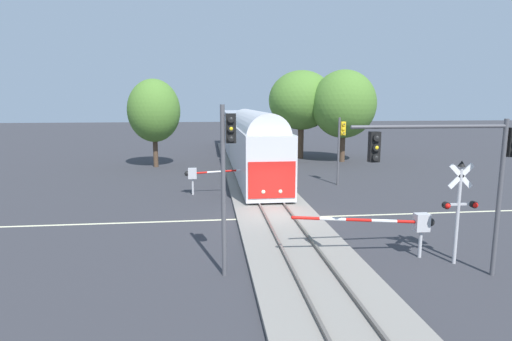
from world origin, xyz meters
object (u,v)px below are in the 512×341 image
object	(u,v)px
oak_behind_train	(154,111)
elm_centre_background	(301,100)
crossing_signal_mast	(459,202)
traffic_signal_far_side	(341,140)
oak_far_right	(344,104)
commuter_train	(244,136)
traffic_signal_near_right	(459,159)
crossing_gate_far	(201,174)
crossing_gate_near	(406,223)
traffic_signal_median	(227,164)

from	to	relation	value
oak_behind_train	elm_centre_background	bearing A→B (deg)	16.18
oak_behind_train	crossing_signal_mast	bearing A→B (deg)	-61.17
traffic_signal_far_side	oak_far_right	bearing A→B (deg)	71.08
commuter_train	elm_centre_background	world-z (taller)	elm_centre_background
traffic_signal_near_right	crossing_gate_far	bearing A→B (deg)	121.63
crossing_signal_mast	crossing_gate_far	xyz separation A→B (m)	(-9.83, 13.32, -1.03)
oak_behind_train	elm_centre_background	xyz separation A→B (m)	(15.09, 4.38, 0.98)
crossing_signal_mast	traffic_signal_near_right	bearing A→B (deg)	-127.12
traffic_signal_far_side	oak_behind_train	distance (m)	18.22
commuter_train	crossing_gate_near	bearing A→B (deg)	-81.36
commuter_train	traffic_signal_median	bearing A→B (deg)	-96.21
crossing_signal_mast	traffic_signal_near_right	distance (m)	2.34
crossing_signal_mast	commuter_train	bearing A→B (deg)	101.69
traffic_signal_far_side	traffic_signal_near_right	xyz separation A→B (m)	(-1.32, -16.65, 0.89)
traffic_signal_far_side	oak_behind_train	xyz separation A→B (m)	(-14.73, 10.55, 1.96)
commuter_train	crossing_gate_far	distance (m)	14.85
oak_far_right	traffic_signal_far_side	bearing A→B (deg)	-108.92
oak_behind_train	elm_centre_background	size ratio (longest dim) A/B	0.87
crossing_gate_near	traffic_signal_near_right	size ratio (longest dim) A/B	0.98
elm_centre_background	commuter_train	bearing A→B (deg)	-156.08
crossing_gate_far	traffic_signal_near_right	world-z (taller)	traffic_signal_near_right
crossing_gate_far	oak_behind_train	xyz separation A→B (m)	(-4.49, 12.69, 3.91)
crossing_gate_far	oak_far_right	bearing A→B (deg)	44.46
traffic_signal_far_side	oak_behind_train	bearing A→B (deg)	144.41
crossing_gate_far	crossing_gate_near	bearing A→B (deg)	-56.81
commuter_train	oak_behind_train	distance (m)	9.11
crossing_signal_mast	traffic_signal_near_right	size ratio (longest dim) A/B	0.68
traffic_signal_far_side	oak_behind_train	size ratio (longest dim) A/B	0.61
crossing_signal_mast	traffic_signal_median	size ratio (longest dim) A/B	0.66
crossing_gate_near	traffic_signal_near_right	xyz separation A→B (m)	(0.74, -1.98, 2.82)
traffic_signal_median	oak_far_right	distance (m)	30.53
traffic_signal_median	oak_far_right	world-z (taller)	oak_far_right
elm_centre_background	oak_behind_train	bearing A→B (deg)	-163.82
commuter_train	oak_behind_train	xyz separation A→B (m)	(-8.62, -1.51, 2.52)
crossing_signal_mast	oak_far_right	distance (m)	27.96
traffic_signal_near_right	elm_centre_background	size ratio (longest dim) A/B	0.62
traffic_signal_far_side	traffic_signal_near_right	world-z (taller)	traffic_signal_near_right
elm_centre_background	traffic_signal_near_right	bearing A→B (deg)	-93.02
elm_centre_background	crossing_gate_near	bearing A→B (deg)	-94.64
oak_behind_train	elm_centre_background	distance (m)	15.74
traffic_signal_near_right	traffic_signal_far_side	bearing A→B (deg)	85.48
traffic_signal_median	traffic_signal_near_right	size ratio (longest dim) A/B	1.03
crossing_gate_near	crossing_signal_mast	bearing A→B (deg)	-25.87
traffic_signal_median	crossing_gate_near	bearing A→B (deg)	7.09
traffic_signal_median	oak_behind_train	distance (m)	26.72
crossing_signal_mast	traffic_signal_near_right	world-z (taller)	traffic_signal_near_right
traffic_signal_median	traffic_signal_near_right	distance (m)	7.88
commuter_train	traffic_signal_median	xyz separation A→B (m)	(-3.00, -27.60, 1.24)
traffic_signal_near_right	crossing_gate_near	bearing A→B (deg)	110.46
oak_behind_train	crossing_gate_far	bearing A→B (deg)	-70.53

